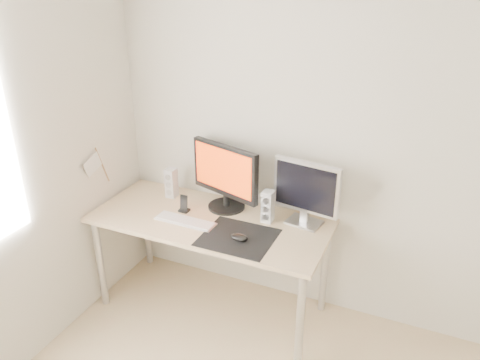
% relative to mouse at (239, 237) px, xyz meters
% --- Properties ---
extents(wall_back, '(3.50, 0.00, 3.50)m').
position_rel_mouse_xyz_m(wall_back, '(0.64, 0.54, 0.50)').
color(wall_back, silver).
rests_on(wall_back, ground).
extents(mousepad, '(0.45, 0.40, 0.00)m').
position_rel_mouse_xyz_m(mousepad, '(-0.02, 0.03, -0.02)').
color(mousepad, black).
rests_on(mousepad, desk).
extents(mouse, '(0.11, 0.07, 0.04)m').
position_rel_mouse_xyz_m(mouse, '(0.00, 0.00, 0.00)').
color(mouse, black).
rests_on(mouse, mousepad).
extents(desk, '(1.60, 0.70, 0.73)m').
position_rel_mouse_xyz_m(desk, '(-0.29, 0.17, -0.10)').
color(desk, '#D1B587').
rests_on(desk, ground).
extents(main_monitor, '(0.54, 0.33, 0.47)m').
position_rel_mouse_xyz_m(main_monitor, '(-0.26, 0.36, 0.23)').
color(main_monitor, black).
rests_on(main_monitor, desk).
extents(second_monitor, '(0.45, 0.19, 0.43)m').
position_rel_mouse_xyz_m(second_monitor, '(0.31, 0.37, 0.22)').
color(second_monitor, '#B6B6B8').
rests_on(second_monitor, desk).
extents(speaker_left, '(0.07, 0.08, 0.22)m').
position_rel_mouse_xyz_m(speaker_left, '(-0.70, 0.36, 0.09)').
color(speaker_left, silver).
rests_on(speaker_left, desk).
extents(speaker_right, '(0.07, 0.08, 0.22)m').
position_rel_mouse_xyz_m(speaker_right, '(0.07, 0.30, 0.09)').
color(speaker_right, silver).
rests_on(speaker_right, desk).
extents(keyboard, '(0.42, 0.13, 0.02)m').
position_rel_mouse_xyz_m(keyboard, '(-0.42, 0.07, -0.02)').
color(keyboard, silver).
rests_on(keyboard, desk).
extents(phone_dock, '(0.07, 0.06, 0.12)m').
position_rel_mouse_xyz_m(phone_dock, '(-0.50, 0.20, 0.01)').
color(phone_dock, black).
rests_on(phone_dock, desk).
extents(pennant, '(0.01, 0.23, 0.29)m').
position_rel_mouse_xyz_m(pennant, '(-1.08, 0.03, 0.29)').
color(pennant, '#A57F54').
rests_on(pennant, wall_left).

